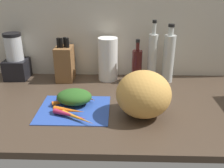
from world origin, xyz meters
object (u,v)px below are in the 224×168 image
winter_squash (144,94)px  carrot_6 (70,115)px  bottle_0 (137,65)px  paper_towel_roll (108,59)px  bottle_2 (169,58)px  carrot_3 (87,97)px  blender_appliance (16,59)px  cutting_board (74,109)px  knife_block (65,63)px  carrot_0 (77,102)px  carrot_1 (78,96)px  carrot_2 (72,102)px  carrot_7 (69,110)px  carrot_4 (65,101)px  carrot_5 (78,118)px  bottle_1 (152,57)px

winter_squash → carrot_6: bearing=-172.3°
carrot_6 → bottle_0: size_ratio=0.68×
paper_towel_roll → bottle_2: bearing=-3.8°
carrot_6 → bottle_2: 67.26cm
carrot_3 → bottle_0: (26.19, 26.74, 7.97)cm
winter_squash → blender_appliance: blender_appliance is taller
cutting_board → carrot_3: carrot_3 is taller
carrot_3 → knife_block: 33.05cm
paper_towel_roll → carrot_0: bearing=-112.0°
carrot_1 → winter_squash: winter_squash is taller
bottle_2 → winter_squash: bearing=-113.8°
carrot_2 → bottle_0: bottle_0 is taller
knife_block → blender_appliance: 29.93cm
carrot_2 → bottle_2: 61.10cm
knife_block → carrot_1: bearing=-67.0°
blender_appliance → carrot_6: bearing=-48.9°
carrot_7 → bottle_0: bottle_0 is taller
carrot_2 → carrot_4: same height
carrot_0 → carrot_2: (-2.36, 0.20, 0.03)cm
carrot_3 → carrot_4: 11.04cm
carrot_5 → carrot_6: (-3.61, 2.04, 0.14)cm
carrot_0 → bottle_2: bottle_2 is taller
winter_squash → paper_towel_roll: (-17.36, 42.00, 2.27)cm
paper_towel_roll → carrot_5: bearing=-102.7°
paper_towel_roll → winter_squash: bearing=-67.5°
winter_squash → bottle_2: 43.56cm
carrot_6 → bottle_1: (39.97, 43.43, 12.88)cm
carrot_4 → winter_squash: winter_squash is taller
cutting_board → carrot_0: bearing=83.0°
cutting_board → paper_towel_roll: size_ratio=1.30×
carrot_4 → carrot_6: 13.62cm
carrot_0 → carrot_3: carrot_3 is taller
carrot_2 → bottle_2: bearing=31.6°
cutting_board → bottle_1: size_ratio=0.92×
paper_towel_roll → carrot_6: bearing=-107.4°
carrot_4 → knife_block: size_ratio=0.49×
carrot_4 → bottle_0: (36.23, 31.35, 7.99)cm
carrot_0 → paper_towel_roll: (13.66, 33.84, 10.86)cm
carrot_4 → paper_towel_roll: 40.15cm
cutting_board → paper_towel_roll: paper_towel_roll is taller
carrot_4 → knife_block: bearing=100.7°
carrot_6 → paper_towel_roll: 49.65cm
bottle_0 → bottle_2: (17.90, -0.16, 4.76)cm
carrot_1 → carrot_5: 19.63cm
carrot_7 → bottle_1: 58.58cm
carrot_3 → carrot_6: carrot_6 is taller
winter_squash → bottle_1: (8.16, 39.16, 4.46)cm
carrot_5 → winter_squash: bearing=12.6°
carrot_0 → winter_squash: size_ratio=0.47×
bottle_2 → paper_towel_roll: bearing=176.2°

